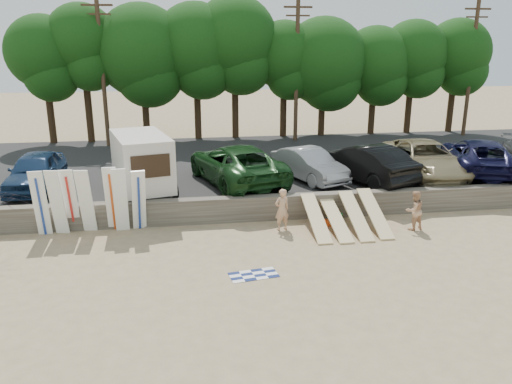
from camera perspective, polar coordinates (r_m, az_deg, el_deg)
The scene contains 28 objects.
ground at distance 18.21m, azimuth 9.60°, elevation -5.90°, with size 120.00×120.00×0.00m, color tan.
seawall at distance 20.72m, azimuth 7.13°, elevation -1.48°, with size 44.00×0.50×1.00m, color #6B6356.
parking_lot at distance 27.78m, azimuth 2.99°, elevation 3.03°, with size 44.00×14.50×0.70m, color #282828.
treeline at distance 33.88m, azimuth -0.12°, elevation 15.74°, with size 31.97×5.93×9.18m.
utility_poles at distance 32.82m, azimuth 4.68°, elevation 14.09°, with size 25.80×0.26×9.00m.
box_trailer at distance 21.64m, azimuth -12.95°, elevation 3.49°, with size 3.03×4.37×2.55m.
car_0 at distance 23.90m, azimuth -23.84°, elevation 2.19°, with size 1.93×4.79×1.63m, color #162C4E.
car_1 at distance 22.90m, azimuth -2.27°, elevation 3.23°, with size 2.94×6.38×1.77m, color #143816.
car_2 at distance 23.52m, azimuth 6.08°, elevation 3.14°, with size 1.55×4.45×1.47m, color gray.
car_3 at distance 23.66m, azimuth 12.33°, elevation 3.27°, with size 1.85×5.31×1.75m, color black.
car_4 at distance 25.39m, azimuth 18.67°, elevation 3.59°, with size 2.78×6.02×1.67m, color #867855.
car_5 at distance 26.74m, azimuth 24.09°, elevation 3.70°, with size 2.87×6.22×1.73m, color black.
surfboard_upright_0 at distance 19.86m, azimuth -23.42°, elevation -1.22°, with size 0.50×0.06×2.60m, color white.
surfboard_upright_1 at distance 19.75m, azimuth -21.80°, elevation -1.13°, with size 0.50×0.06×2.60m, color white.
surfboard_upright_2 at distance 19.83m, azimuth -20.46°, elevation -0.96°, with size 0.50×0.06×2.60m, color white.
surfboard_upright_3 at distance 19.57m, azimuth -18.87°, elevation -1.02°, with size 0.50×0.06×2.60m, color white.
surfboard_upright_4 at distance 19.52m, azimuth -16.13°, elevation -0.76°, with size 0.50×0.06×2.60m, color white.
surfboard_upright_5 at distance 19.28m, azimuth -15.21°, elevation -0.92°, with size 0.50×0.06×2.60m, color white.
surfboard_upright_6 at distance 19.22m, azimuth -13.24°, elevation -0.94°, with size 0.50×0.06×2.60m, color white.
surfboard_low_0 at distance 19.14m, azimuth 6.85°, elevation -2.92°, with size 0.56×3.00×0.07m, color beige.
surfboard_low_1 at distance 19.38m, azimuth 9.11°, elevation -3.11°, with size 0.56×3.00×0.07m, color beige.
surfboard_low_2 at distance 19.55m, azimuth 11.32°, elevation -2.63°, with size 0.56×3.00×0.07m, color beige.
surfboard_low_3 at distance 19.91m, azimuth 13.41°, elevation -2.33°, with size 0.56×3.00×0.07m, color beige.
beachgoer_a at distance 19.04m, azimuth 2.98°, elevation -2.01°, with size 0.60×0.39×1.64m, color tan.
beachgoer_b at distance 20.01m, azimuth 17.63°, elevation -2.01°, with size 0.75×0.59×1.55m, color tan.
cooler at distance 20.46m, azimuth 9.20°, elevation -2.82°, with size 0.38×0.30×0.32m, color green.
gear_bag at distance 19.90m, azimuth 8.19°, elevation -3.50°, with size 0.30×0.25×0.22m, color #E1531A.
beach_towel at distance 15.71m, azimuth -0.28°, elevation -9.45°, with size 1.50×1.50×0.00m, color white.
Camera 1 is at (-5.47, -15.92, 6.96)m, focal length 35.00 mm.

